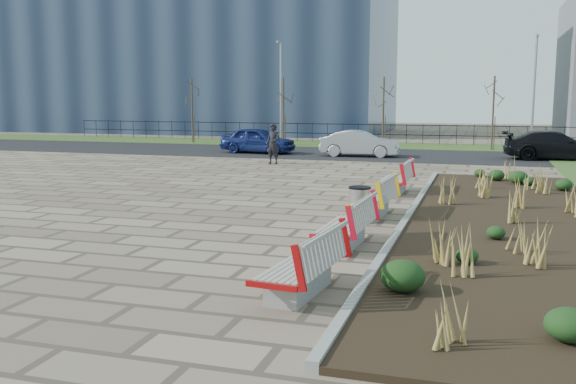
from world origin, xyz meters
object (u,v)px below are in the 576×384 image
(lamp_west, at_px, (281,94))
(lamp_east, at_px, (534,94))
(litter_bin, at_px, (360,205))
(pedestrian, at_px, (273,144))
(car_blue, at_px, (258,140))
(bench_b, at_px, (344,223))
(bench_a, at_px, (299,263))
(bench_d, at_px, (395,177))
(bench_c, at_px, (372,197))
(car_black, at_px, (554,145))
(car_silver, at_px, (360,143))

(lamp_west, xyz_separation_m, lamp_east, (14.00, 0.00, 0.00))
(litter_bin, relative_size, pedestrian, 0.47)
(car_blue, xyz_separation_m, lamp_east, (13.67, 4.99, 2.35))
(bench_b, xyz_separation_m, lamp_east, (5.00, 24.08, 2.54))
(bench_a, distance_m, bench_d, 10.70)
(lamp_east, bearing_deg, bench_d, -106.75)
(bench_c, height_order, litter_bin, bench_c)
(bench_d, distance_m, pedestrian, 9.39)
(bench_d, xyz_separation_m, car_black, (5.76, 12.40, 0.18))
(car_black, distance_m, lamp_east, 4.89)
(car_black, height_order, lamp_west, lamp_west)
(car_silver, xyz_separation_m, car_black, (9.01, 1.03, 0.03))
(bench_b, bearing_deg, lamp_west, 113.24)
(pedestrian, relative_size, car_blue, 0.45)
(bench_d, relative_size, litter_bin, 2.51)
(bench_c, xyz_separation_m, pedestrian, (-6.28, 11.03, 0.39))
(bench_a, relative_size, lamp_east, 0.35)
(bench_a, xyz_separation_m, bench_c, (0.00, 6.63, 0.00))
(bench_c, relative_size, bench_d, 1.00)
(litter_bin, xyz_separation_m, pedestrian, (-6.10, 11.79, 0.47))
(bench_c, distance_m, lamp_west, 22.69)
(car_black, bearing_deg, bench_b, 157.16)
(bench_a, distance_m, lamp_west, 28.87)
(lamp_west, height_order, lamp_east, same)
(litter_bin, bearing_deg, car_silver, 100.76)
(lamp_west, relative_size, lamp_east, 1.00)
(car_blue, relative_size, lamp_west, 0.65)
(bench_b, height_order, car_black, car_black)
(lamp_west, bearing_deg, bench_b, -69.50)
(bench_d, height_order, lamp_east, lamp_east)
(bench_c, bearing_deg, lamp_west, 116.96)
(bench_c, relative_size, car_blue, 0.54)
(bench_a, distance_m, lamp_east, 27.88)
(bench_a, height_order, bench_c, same)
(bench_c, relative_size, litter_bin, 2.51)
(car_silver, distance_m, lamp_east, 10.07)
(car_blue, bearing_deg, pedestrian, -147.11)
(bench_d, xyz_separation_m, lamp_east, (5.00, 16.61, 2.54))
(bench_a, distance_m, pedestrian, 18.75)
(bench_a, bearing_deg, lamp_west, 114.00)
(litter_bin, bearing_deg, pedestrian, 117.35)
(lamp_east, bearing_deg, bench_b, -101.73)
(car_black, height_order, lamp_east, lamp_east)
(bench_d, relative_size, lamp_west, 0.35)
(lamp_west, bearing_deg, bench_a, -71.76)
(bench_a, relative_size, bench_c, 1.00)
(bench_a, bearing_deg, car_black, 81.77)
(bench_d, distance_m, lamp_east, 17.53)
(bench_c, relative_size, lamp_west, 0.35)
(bench_c, distance_m, litter_bin, 0.78)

